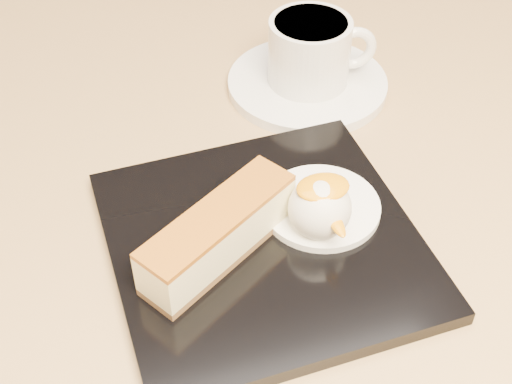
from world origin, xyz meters
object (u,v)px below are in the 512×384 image
object	(u,v)px
cheesecake	(219,234)
saucer	(307,84)
table	(237,284)
coffee_cup	(311,50)
dessert_plate	(264,243)
ice_cream_scoop	(320,208)

from	to	relation	value
cheesecake	saucer	distance (m)	0.23
cheesecake	table	bearing A→B (deg)	36.84
cheesecake	coffee_cup	distance (m)	0.23
saucer	coffee_cup	xyz separation A→B (m)	(0.00, -0.00, 0.04)
coffee_cup	saucer	bearing A→B (deg)	-180.00
table	cheesecake	xyz separation A→B (m)	(-0.04, -0.10, 0.19)
coffee_cup	dessert_plate	bearing A→B (deg)	-110.09
table	ice_cream_scoop	xyz separation A→B (m)	(0.04, -0.10, 0.19)
table	saucer	world-z (taller)	saucer
saucer	coffee_cup	size ratio (longest dim) A/B	1.50
table	dessert_plate	distance (m)	0.19
cheesecake	coffee_cup	size ratio (longest dim) A/B	1.26
cheesecake	ice_cream_scoop	bearing A→B (deg)	-32.34
dessert_plate	saucer	size ratio (longest dim) A/B	1.47
dessert_plate	ice_cream_scoop	xyz separation A→B (m)	(0.04, -0.01, 0.03)
cheesecake	ice_cream_scoop	world-z (taller)	ice_cream_scoop
dessert_plate	cheesecake	xyz separation A→B (m)	(-0.04, -0.01, 0.03)
ice_cream_scoop	coffee_cup	xyz separation A→B (m)	(0.06, 0.19, 0.01)
table	coffee_cup	size ratio (longest dim) A/B	7.97
table	coffee_cup	distance (m)	0.24
table	saucer	bearing A→B (deg)	41.83
dessert_plate	ice_cream_scoop	world-z (taller)	ice_cream_scoop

